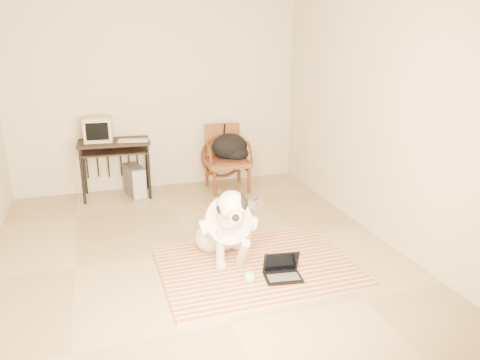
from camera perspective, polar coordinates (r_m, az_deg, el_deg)
name	(u,v)px	position (r m, az deg, el deg)	size (l,w,h in m)	color
floor	(195,251)	(4.89, -5.54, -8.59)	(4.50, 4.50, 0.00)	tan
wall_back	(157,92)	(6.66, -10.09, 10.48)	(4.50, 4.50, 0.00)	beige
wall_front	(282,200)	(2.37, 5.13, -2.45)	(4.50, 4.50, 0.00)	beige
wall_right	(375,111)	(5.23, 16.13, 8.12)	(4.50, 4.50, 0.00)	beige
rug	(257,266)	(4.56, 2.11, -10.48)	(1.83, 1.41, 0.02)	#D44325
dog	(226,226)	(4.58, -1.67, -5.61)	(0.58, 1.22, 0.87)	beige
laptop	(282,271)	(4.35, 5.18, -11.00)	(0.36, 0.28, 0.23)	black
computer_desk	(114,149)	(6.43, -15.06, 3.65)	(0.95, 0.56, 0.77)	black
crt_monitor	(98,129)	(6.45, -16.92, 5.97)	(0.38, 0.37, 0.32)	#B0A489
desk_keyboard	(133,140)	(6.33, -12.88, 4.73)	(0.38, 0.14, 0.03)	#B0A489
pc_tower	(135,181)	(6.53, -12.70, -0.10)	(0.27, 0.47, 0.42)	#4C4C4E
rattan_chair	(226,158)	(6.62, -1.69, 2.74)	(0.60, 0.58, 0.89)	brown
backpack	(231,148)	(6.59, -1.10, 3.91)	(0.51, 0.45, 0.38)	black
sneaker_left	(222,208)	(5.85, -2.27, -3.46)	(0.22, 0.32, 0.10)	silver
sneaker_right	(256,203)	(6.01, 1.92, -2.88)	(0.28, 0.30, 0.10)	silver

